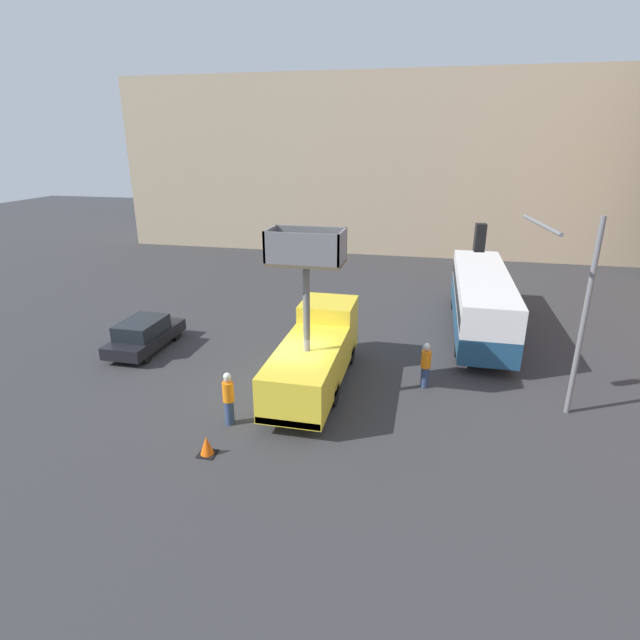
{
  "coord_description": "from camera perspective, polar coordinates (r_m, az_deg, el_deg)",
  "views": [
    {
      "loc": [
        4.72,
        -16.0,
        9.16
      ],
      "look_at": [
        0.66,
        1.99,
        2.47
      ],
      "focal_mm": 28.0,
      "sensor_mm": 36.0,
      "label": 1
    }
  ],
  "objects": [
    {
      "name": "traffic_light_pole",
      "position": [
        18.01,
        24.88,
        3.62
      ],
      "size": [
        3.9,
        3.65,
        6.94
      ],
      "color": "slate",
      "rests_on": "ground_plane"
    },
    {
      "name": "road_worker_near_truck",
      "position": [
        17.22,
        -10.41,
        -8.81
      ],
      "size": [
        0.38,
        0.38,
        1.92
      ],
      "rotation": [
        0.0,
        0.0,
        2.65
      ],
      "color": "navy",
      "rests_on": "ground_plane"
    },
    {
      "name": "ground_plane",
      "position": [
        19.03,
        -3.29,
        -8.86
      ],
      "size": [
        120.0,
        120.0,
        0.0
      ],
      "primitive_type": "plane",
      "color": "#333335"
    },
    {
      "name": "utility_truck",
      "position": [
        19.3,
        -0.49,
        -3.43
      ],
      "size": [
        2.53,
        7.49,
        6.38
      ],
      "color": "yellow",
      "rests_on": "ground_plane"
    },
    {
      "name": "traffic_cone_near_truck",
      "position": [
        16.17,
        -12.82,
        -13.87
      ],
      "size": [
        0.55,
        0.55,
        0.63
      ],
      "color": "black",
      "rests_on": "ground_plane"
    },
    {
      "name": "building_backdrop_far",
      "position": [
        46.62,
        7.23,
        17.23
      ],
      "size": [
        44.0,
        10.0,
        14.15
      ],
      "color": "tan",
      "rests_on": "ground_plane"
    },
    {
      "name": "road_worker_directing",
      "position": [
        19.79,
        11.99,
        -5.08
      ],
      "size": [
        0.38,
        0.38,
        1.86
      ],
      "rotation": [
        0.0,
        0.0,
        6.01
      ],
      "color": "navy",
      "rests_on": "ground_plane"
    },
    {
      "name": "parked_car_curbside",
      "position": [
        24.23,
        -19.43,
        -1.57
      ],
      "size": [
        1.82,
        4.31,
        1.47
      ],
      "color": "black",
      "rests_on": "ground_plane"
    },
    {
      "name": "city_bus",
      "position": [
        25.98,
        17.93,
        2.45
      ],
      "size": [
        2.47,
        11.01,
        2.99
      ],
      "rotation": [
        0.0,
        0.0,
        1.59
      ],
      "color": "navy",
      "rests_on": "ground_plane"
    }
  ]
}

